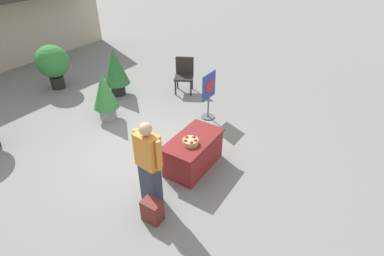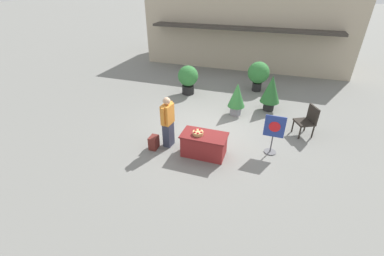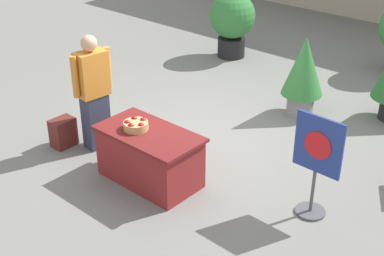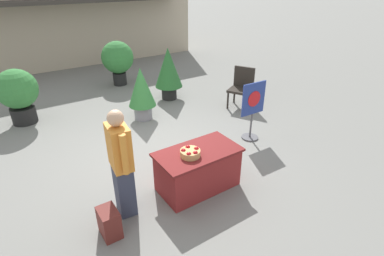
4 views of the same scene
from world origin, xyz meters
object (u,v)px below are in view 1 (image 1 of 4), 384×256
Objects in this scene: apple_basket at (191,141)px; potted_plant_far_left at (53,63)px; backpack at (152,211)px; patio_chair at (184,73)px; person_visitor at (149,163)px; display_table at (193,152)px; poster_board at (209,94)px; potted_plant_near_right at (115,68)px; potted_plant_far_right at (105,94)px.

potted_plant_far_left is at bearing 79.10° from apple_basket.
patio_chair reaches higher than backpack.
person_visitor is 1.20× the size of potted_plant_far_left.
display_table is at bearing 9.28° from patio_chair.
poster_board reaches higher than apple_basket.
potted_plant_near_right is (3.22, 3.95, 0.63)m from backpack.
potted_plant_far_left reaches higher than patio_chair.
potted_plant_far_left is at bearing 66.95° from backpack.
patio_chair is (1.05, 1.47, -0.10)m from poster_board.
potted_plant_far_right reaches higher than apple_basket.
backpack is 0.33× the size of poster_board.
apple_basket is at bearing -67.80° from poster_board.
apple_basket is (-0.18, -0.05, 0.41)m from display_table.
backpack is at bearing -173.42° from display_table.
apple_basket is at bearing -3.71° from person_visitor.
apple_basket is 0.23× the size of potted_plant_far_left.
apple_basket is 5.89m from potted_plant_far_left.
person_visitor is 3.27m from potted_plant_far_right.
poster_board is (2.10, 0.80, -0.07)m from apple_basket.
person_visitor is 1.29× the size of potted_plant_far_right.
display_table is 4.13m from potted_plant_near_right.
display_table is at bearing 15.13° from apple_basket.
patio_chair is 0.76× the size of potted_plant_far_left.
potted_plant_near_right reaches higher than apple_basket.
display_table is at bearing -99.27° from potted_plant_far_left.
poster_board is at bearing -56.13° from potted_plant_far_right.
potted_plant_far_left is at bearing -87.57° from patio_chair.
apple_basket is 4.22m from potted_plant_near_right.
apple_basket is 0.22× the size of potted_plant_near_right.
potted_plant_far_right is (-2.53, 0.75, 0.14)m from patio_chair.
backpack is at bearing 0.31° from patio_chair.
poster_board is (3.50, 0.93, 0.48)m from backpack.
display_table is 2.09m from poster_board.
potted_plant_near_right reaches higher than potted_plant_far_right.
poster_board is (1.92, 0.75, 0.34)m from display_table.
display_table is at bearing -67.28° from poster_board.
person_visitor is at bearing -110.98° from potted_plant_far_left.
apple_basket reaches higher than backpack.
potted_plant_far_right is (-1.20, -0.80, -0.11)m from potted_plant_near_right.
potted_plant_near_right is at bearing -76.83° from patio_chair.
display_table is 0.45m from apple_basket.
person_visitor is (-1.21, 0.14, 0.49)m from display_table.
potted_plant_near_right is at bearing -173.28° from poster_board.
backpack is 0.40× the size of patio_chair.
person_visitor reaches higher than potted_plant_far_left.
poster_board is 0.91× the size of potted_plant_far_left.
potted_plant_far_right is (1.64, 2.83, -0.12)m from person_visitor.
poster_board is at bearing 17.53° from person_visitor.
potted_plant_far_right is at bearing 57.41° from backpack.
apple_basket is 1.52m from backpack.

